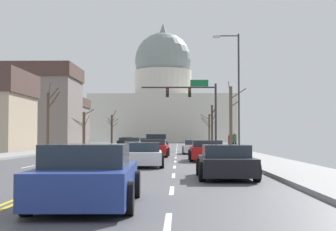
{
  "coord_description": "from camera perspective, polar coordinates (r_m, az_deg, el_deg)",
  "views": [
    {
      "loc": [
        3.68,
        -38.06,
        1.48
      ],
      "look_at": [
        2.4,
        25.2,
        3.99
      ],
      "focal_mm": 54.79,
      "sensor_mm": 36.0,
      "label": 1
    }
  ],
  "objects": [
    {
      "name": "ground",
      "position": [
        38.26,
        -4.37,
        -4.45
      ],
      "size": [
        20.0,
        180.0,
        0.2
      ],
      "color": "#4B4B50"
    },
    {
      "name": "signal_gantry",
      "position": [
        53.85,
        3.04,
        1.77
      ],
      "size": [
        7.91,
        0.41,
        7.23
      ],
      "color": "#28282D",
      "rests_on": "ground"
    },
    {
      "name": "street_lamp_right",
      "position": [
        38.68,
        7.55,
        3.49
      ],
      "size": [
        1.99,
        0.24,
        8.99
      ],
      "color": "#333338",
      "rests_on": "ground"
    },
    {
      "name": "capitol_building",
      "position": [
        123.15,
        -0.55,
        1.52
      ],
      "size": [
        33.39,
        19.98,
        28.74
      ],
      "color": "beige",
      "rests_on": "ground"
    },
    {
      "name": "pickup_truck_near_00",
      "position": [
        48.94,
        -1.33,
        -3.14
      ],
      "size": [
        2.45,
        5.53,
        1.63
      ],
      "color": "black",
      "rests_on": "ground"
    },
    {
      "name": "sedan_near_01",
      "position": [
        42.11,
        3.0,
        -3.54
      ],
      "size": [
        2.1,
        4.39,
        1.13
      ],
      "color": "silver",
      "rests_on": "ground"
    },
    {
      "name": "sedan_near_02",
      "position": [
        36.08,
        -1.59,
        -3.69
      ],
      "size": [
        2.17,
        4.52,
        1.24
      ],
      "color": "#B71414",
      "rests_on": "ground"
    },
    {
      "name": "sedan_near_03",
      "position": [
        30.48,
        4.31,
        -3.95
      ],
      "size": [
        2.12,
        4.55,
        1.21
      ],
      "color": "#B71414",
      "rests_on": "ground"
    },
    {
      "name": "sedan_near_04",
      "position": [
        24.71,
        -2.76,
        -4.45
      ],
      "size": [
        2.09,
        4.51,
        1.16
      ],
      "color": "silver",
      "rests_on": "ground"
    },
    {
      "name": "sedan_near_05",
      "position": [
        18.04,
        6.45,
        -5.22
      ],
      "size": [
        1.99,
        4.25,
        1.17
      ],
      "color": "black",
      "rests_on": "ground"
    },
    {
      "name": "sedan_near_06",
      "position": [
        11.06,
        -8.92,
        -6.79
      ],
      "size": [
        2.21,
        4.54,
        1.31
      ],
      "color": "navy",
      "rests_on": "ground"
    },
    {
      "name": "sedan_oncoming_00",
      "position": [
        61.88,
        -3.87,
        -3.08
      ],
      "size": [
        1.97,
        4.24,
        1.25
      ],
      "color": "#6B6056",
      "rests_on": "ground"
    },
    {
      "name": "sedan_oncoming_01",
      "position": [
        72.3,
        -3.11,
        -3.0
      ],
      "size": [
        2.15,
        4.65,
        1.15
      ],
      "color": "#6B6056",
      "rests_on": "ground"
    },
    {
      "name": "sedan_oncoming_02",
      "position": [
        82.29,
        -4.92,
        -2.9
      ],
      "size": [
        2.01,
        4.7,
        1.19
      ],
      "color": "black",
      "rests_on": "ground"
    },
    {
      "name": "sedan_oncoming_03",
      "position": [
        90.32,
        -4.56,
        -2.83
      ],
      "size": [
        2.02,
        4.59,
        1.23
      ],
      "color": "#B71414",
      "rests_on": "ground"
    },
    {
      "name": "flank_building_00",
      "position": [
        70.5,
        -14.45,
        1.03
      ],
      "size": [
        10.99,
        10.21,
        10.78
      ],
      "color": "slate",
      "rests_on": "ground"
    },
    {
      "name": "flank_building_02",
      "position": [
        83.37,
        -12.07,
        -0.63
      ],
      "size": [
        8.54,
        10.36,
        7.48
      ],
      "color": "slate",
      "rests_on": "ground"
    },
    {
      "name": "bare_tree_00",
      "position": [
        80.41,
        4.61,
        -1.34
      ],
      "size": [
        2.59,
        1.28,
        5.74
      ],
      "color": "#4C3D2D",
      "rests_on": "ground"
    },
    {
      "name": "bare_tree_01",
      "position": [
        47.34,
        -13.14,
        -0.31
      ],
      "size": [
        1.31,
        1.55,
        6.27
      ],
      "color": "#4C3D2D",
      "rests_on": "ground"
    },
    {
      "name": "bare_tree_02",
      "position": [
        42.34,
        7.03,
        -0.2
      ],
      "size": [
        1.42,
        2.48,
        5.94
      ],
      "color": "brown",
      "rests_on": "ground"
    },
    {
      "name": "bare_tree_03",
      "position": [
        64.38,
        -9.34,
        -1.41
      ],
      "size": [
        2.64,
        1.2,
        4.67
      ],
      "color": "#4C3D2D",
      "rests_on": "ground"
    },
    {
      "name": "bare_tree_04",
      "position": [
        75.67,
        4.93,
        -0.98
      ],
      "size": [
        0.84,
        1.35,
        5.85
      ],
      "color": "#423328",
      "rests_on": "ground"
    },
    {
      "name": "bare_tree_05",
      "position": [
        92.24,
        -6.27,
        -1.39
      ],
      "size": [
        2.03,
        2.21,
        5.99
      ],
      "color": "#423328",
      "rests_on": "ground"
    },
    {
      "name": "pedestrian_00",
      "position": [
        47.95,
        6.9,
        -2.8
      ],
      "size": [
        0.35,
        0.34,
        1.6
      ],
      "color": "#33333D",
      "rests_on": "ground"
    },
    {
      "name": "pedestrian_01",
      "position": [
        39.9,
        7.39,
        -2.86
      ],
      "size": [
        0.35,
        0.34,
        1.65
      ],
      "color": "black",
      "rests_on": "ground"
    },
    {
      "name": "bicycle_parked",
      "position": [
        40.04,
        7.88,
        -3.67
      ],
      "size": [
        0.12,
        1.77,
        0.85
      ],
      "color": "black",
      "rests_on": "ground"
    }
  ]
}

